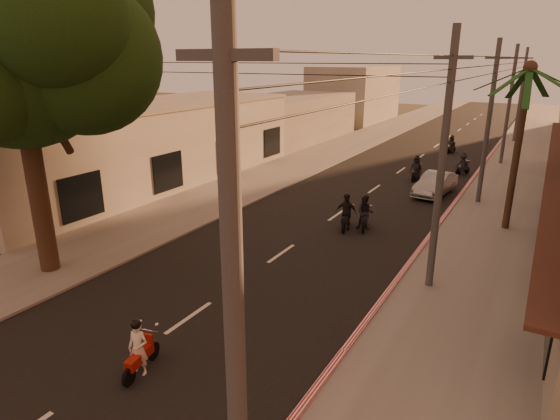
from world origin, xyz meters
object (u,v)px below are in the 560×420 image
at_px(scooter_red, 139,349).
at_px(scooter_far_a, 416,169).
at_px(scooter_far_b, 463,164).
at_px(parked_car, 435,184).
at_px(scooter_far_c, 451,145).
at_px(broadleaf_tree, 24,43).
at_px(scooter_mid_a, 365,213).
at_px(scooter_mid_b, 346,213).
at_px(palm_tree, 529,78).

height_order(scooter_red, scooter_far_a, scooter_far_a).
relative_size(scooter_red, scooter_far_b, 0.98).
bearing_deg(scooter_far_b, scooter_red, -74.80).
bearing_deg(scooter_far_b, parked_car, -72.56).
distance_m(scooter_far_a, scooter_far_c, 11.28).
height_order(scooter_far_a, scooter_far_c, scooter_far_a).
height_order(broadleaf_tree, scooter_mid_a, broadleaf_tree).
distance_m(scooter_far_a, scooter_far_b, 4.10).
bearing_deg(scooter_mid_b, broadleaf_tree, -140.74).
distance_m(broadleaf_tree, scooter_far_b, 28.00).
bearing_deg(scooter_far_a, palm_tree, -48.53).
xyz_separation_m(scooter_mid_a, scooter_far_b, (2.16, 14.13, -0.04)).
distance_m(scooter_mid_a, scooter_mid_b, 0.93).
height_order(scooter_mid_a, scooter_far_c, scooter_mid_a).
bearing_deg(scooter_red, scooter_mid_a, 71.80).
relative_size(scooter_far_a, scooter_far_b, 1.09).
relative_size(scooter_red, parked_car, 0.38).
relative_size(scooter_mid_a, scooter_far_c, 1.10).
bearing_deg(scooter_far_b, palm_tree, -48.15).
bearing_deg(scooter_mid_b, palm_tree, 16.22).
distance_m(scooter_red, scooter_far_a, 24.31).
distance_m(palm_tree, scooter_red, 19.38).
relative_size(scooter_mid_b, scooter_far_c, 1.14).
bearing_deg(broadleaf_tree, scooter_far_b, 66.39).
xyz_separation_m(scooter_far_a, parked_car, (1.93, -2.97, -0.11)).
height_order(scooter_far_a, parked_car, scooter_far_a).
bearing_deg(broadleaf_tree, scooter_mid_a, 50.69).
bearing_deg(scooter_far_a, scooter_far_b, 54.64).
bearing_deg(scooter_red, parked_car, 69.51).
distance_m(broadleaf_tree, scooter_far_a, 24.19).
bearing_deg(broadleaf_tree, scooter_mid_b, 52.17).
distance_m(scooter_mid_a, scooter_far_b, 14.29).
relative_size(scooter_far_a, scooter_far_c, 1.12).
height_order(palm_tree, scooter_mid_a, palm_tree).
distance_m(scooter_mid_b, parked_car, 8.69).
relative_size(scooter_mid_a, scooter_far_b, 1.07).
distance_m(broadleaf_tree, scooter_mid_a, 15.62).
bearing_deg(broadleaf_tree, parked_car, 60.90).
distance_m(palm_tree, scooter_far_a, 11.69).
bearing_deg(scooter_mid_b, scooter_far_b, 65.63).
relative_size(broadleaf_tree, palm_tree, 1.48).
xyz_separation_m(palm_tree, scooter_mid_a, (-5.99, -3.32, -6.34)).
xyz_separation_m(parked_car, scooter_far_c, (-1.75, 14.24, 0.05)).
bearing_deg(scooter_red, scooter_far_c, 75.43).
distance_m(scooter_mid_a, parked_car, 8.04).
distance_m(broadleaf_tree, palm_tree, 20.18).
height_order(palm_tree, parked_car, palm_tree).
relative_size(scooter_red, scooter_far_c, 1.01).
xyz_separation_m(scooter_mid_a, parked_car, (1.62, 7.88, -0.12)).
xyz_separation_m(palm_tree, scooter_mid_b, (-6.79, -3.78, -6.31)).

